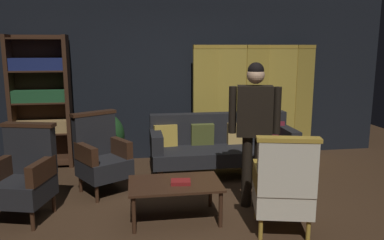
{
  "coord_description": "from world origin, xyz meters",
  "views": [
    {
      "loc": [
        -0.73,
        -3.93,
        1.88
      ],
      "look_at": [
        0.0,
        0.8,
        0.95
      ],
      "focal_mm": 35.72,
      "sensor_mm": 36.0,
      "label": 1
    }
  ],
  "objects_px": {
    "armchair_gilt_accent": "(283,187)",
    "folding_screen": "(256,100)",
    "armchair_wing_right": "(24,175)",
    "standing_figure": "(254,122)",
    "potted_plant": "(105,138)",
    "bookshelf": "(41,100)",
    "coffee_table": "(175,187)",
    "velvet_couch": "(222,143)",
    "armchair_wing_left": "(101,155)",
    "book_red_leather": "(181,182)"
  },
  "relations": [
    {
      "from": "armchair_wing_right",
      "to": "potted_plant",
      "type": "bearing_deg",
      "value": 63.71
    },
    {
      "from": "velvet_couch",
      "to": "armchair_wing_right",
      "type": "height_order",
      "value": "armchair_wing_right"
    },
    {
      "from": "armchair_wing_right",
      "to": "bookshelf",
      "type": "bearing_deg",
      "value": 96.29
    },
    {
      "from": "velvet_couch",
      "to": "armchair_gilt_accent",
      "type": "relative_size",
      "value": 2.04
    },
    {
      "from": "folding_screen",
      "to": "velvet_couch",
      "type": "bearing_deg",
      "value": -135.87
    },
    {
      "from": "potted_plant",
      "to": "book_red_leather",
      "type": "distance_m",
      "value": 2.1
    },
    {
      "from": "book_red_leather",
      "to": "folding_screen",
      "type": "bearing_deg",
      "value": 55.08
    },
    {
      "from": "velvet_couch",
      "to": "standing_figure",
      "type": "relative_size",
      "value": 1.25
    },
    {
      "from": "bookshelf",
      "to": "armchair_gilt_accent",
      "type": "distance_m",
      "value": 3.97
    },
    {
      "from": "armchair_wing_left",
      "to": "potted_plant",
      "type": "relative_size",
      "value": 1.16
    },
    {
      "from": "armchair_wing_right",
      "to": "velvet_couch",
      "type": "bearing_deg",
      "value": 25.06
    },
    {
      "from": "armchair_wing_right",
      "to": "standing_figure",
      "type": "bearing_deg",
      "value": -2.12
    },
    {
      "from": "armchair_gilt_accent",
      "to": "potted_plant",
      "type": "distance_m",
      "value": 3.0
    },
    {
      "from": "folding_screen",
      "to": "standing_figure",
      "type": "height_order",
      "value": "folding_screen"
    },
    {
      "from": "bookshelf",
      "to": "potted_plant",
      "type": "height_order",
      "value": "bookshelf"
    },
    {
      "from": "standing_figure",
      "to": "velvet_couch",
      "type": "bearing_deg",
      "value": 93.59
    },
    {
      "from": "armchair_wing_right",
      "to": "book_red_leather",
      "type": "height_order",
      "value": "armchair_wing_right"
    },
    {
      "from": "bookshelf",
      "to": "book_red_leather",
      "type": "relative_size",
      "value": 9.74
    },
    {
      "from": "velvet_couch",
      "to": "book_red_leather",
      "type": "relative_size",
      "value": 10.07
    },
    {
      "from": "armchair_wing_right",
      "to": "standing_figure",
      "type": "xyz_separation_m",
      "value": [
        2.57,
        -0.09,
        0.54
      ]
    },
    {
      "from": "bookshelf",
      "to": "standing_figure",
      "type": "relative_size",
      "value": 1.2
    },
    {
      "from": "armchair_gilt_accent",
      "to": "potted_plant",
      "type": "bearing_deg",
      "value": 129.61
    },
    {
      "from": "armchair_wing_left",
      "to": "folding_screen",
      "type": "bearing_deg",
      "value": 26.63
    },
    {
      "from": "armchair_gilt_accent",
      "to": "armchair_wing_right",
      "type": "xyz_separation_m",
      "value": [
        -2.67,
        0.77,
        0.0
      ]
    },
    {
      "from": "folding_screen",
      "to": "armchair_gilt_accent",
      "type": "xyz_separation_m",
      "value": [
        -0.59,
        -2.68,
        -0.5
      ]
    },
    {
      "from": "coffee_table",
      "to": "book_red_leather",
      "type": "height_order",
      "value": "book_red_leather"
    },
    {
      "from": "folding_screen",
      "to": "standing_figure",
      "type": "xyz_separation_m",
      "value": [
        -0.69,
        -2.0,
        0.04
      ]
    },
    {
      "from": "bookshelf",
      "to": "coffee_table",
      "type": "height_order",
      "value": "bookshelf"
    },
    {
      "from": "potted_plant",
      "to": "velvet_couch",
      "type": "bearing_deg",
      "value": -12.16
    },
    {
      "from": "folding_screen",
      "to": "armchair_gilt_accent",
      "type": "height_order",
      "value": "folding_screen"
    },
    {
      "from": "armchair_gilt_accent",
      "to": "folding_screen",
      "type": "bearing_deg",
      "value": 77.67
    },
    {
      "from": "velvet_couch",
      "to": "armchair_wing_left",
      "type": "distance_m",
      "value": 1.79
    },
    {
      "from": "armchair_wing_right",
      "to": "armchair_wing_left",
      "type": "bearing_deg",
      "value": 40.6
    },
    {
      "from": "coffee_table",
      "to": "standing_figure",
      "type": "bearing_deg",
      "value": 12.2
    },
    {
      "from": "folding_screen",
      "to": "armchair_gilt_accent",
      "type": "relative_size",
      "value": 2.07
    },
    {
      "from": "armchair_wing_right",
      "to": "potted_plant",
      "type": "height_order",
      "value": "armchair_wing_right"
    },
    {
      "from": "velvet_couch",
      "to": "armchair_wing_left",
      "type": "height_order",
      "value": "armchair_wing_left"
    },
    {
      "from": "folding_screen",
      "to": "book_red_leather",
      "type": "distance_m",
      "value": 2.8
    },
    {
      "from": "book_red_leather",
      "to": "potted_plant",
      "type": "bearing_deg",
      "value": 116.21
    },
    {
      "from": "bookshelf",
      "to": "book_red_leather",
      "type": "bearing_deg",
      "value": -49.86
    },
    {
      "from": "standing_figure",
      "to": "bookshelf",
      "type": "bearing_deg",
      "value": 144.28
    },
    {
      "from": "armchair_wing_left",
      "to": "armchair_wing_right",
      "type": "distance_m",
      "value": 1.02
    },
    {
      "from": "folding_screen",
      "to": "armchair_wing_left",
      "type": "height_order",
      "value": "folding_screen"
    },
    {
      "from": "armchair_wing_left",
      "to": "potted_plant",
      "type": "bearing_deg",
      "value": 90.98
    },
    {
      "from": "coffee_table",
      "to": "armchair_wing_right",
      "type": "height_order",
      "value": "armchair_wing_right"
    },
    {
      "from": "coffee_table",
      "to": "armchair_wing_left",
      "type": "bearing_deg",
      "value": 131.52
    },
    {
      "from": "folding_screen",
      "to": "potted_plant",
      "type": "xyz_separation_m",
      "value": [
        -2.5,
        -0.37,
        -0.47
      ]
    },
    {
      "from": "folding_screen",
      "to": "potted_plant",
      "type": "relative_size",
      "value": 2.42
    },
    {
      "from": "folding_screen",
      "to": "standing_figure",
      "type": "relative_size",
      "value": 1.27
    },
    {
      "from": "bookshelf",
      "to": "potted_plant",
      "type": "distance_m",
      "value": 1.17
    }
  ]
}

